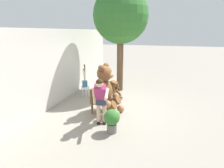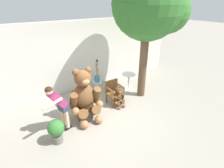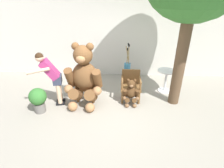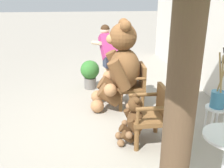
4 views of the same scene
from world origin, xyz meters
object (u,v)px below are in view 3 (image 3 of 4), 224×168
person_visitor (51,74)px  round_side_table (166,78)px  teddy_bear_large (84,76)px  brush_bucket (127,66)px  white_stool (127,73)px  potted_plant (38,99)px  wooden_chair_left (87,84)px  wooden_chair_right (131,85)px  teddy_bear_small (131,92)px

person_visitor → round_side_table: person_visitor is taller
teddy_bear_large → brush_bucket: teddy_bear_large is taller
white_stool → potted_plant: (-2.32, -1.86, 0.04)m
wooden_chair_left → wooden_chair_right: same height
person_visitor → potted_plant: (-0.27, -0.41, -0.50)m
wooden_chair_right → white_stool: wooden_chair_right is taller
round_side_table → teddy_bear_small: bearing=-144.5°
teddy_bear_small → person_visitor: 2.19m
white_stool → teddy_bear_small: bearing=-86.7°
teddy_bear_large → brush_bucket: bearing=48.0°
white_stool → brush_bucket: bearing=-42.6°
wooden_chair_left → brush_bucket: (1.19, 1.07, 0.18)m
teddy_bear_large → person_visitor: (-0.84, -0.11, 0.06)m
round_side_table → potted_plant: bearing=-159.5°
wooden_chair_left → brush_bucket: size_ratio=0.90×
wooden_chair_left → round_side_table: size_ratio=1.19×
wooden_chair_left → potted_plant: (-1.12, -0.80, -0.07)m
wooden_chair_left → wooden_chair_right: size_ratio=1.00×
potted_plant → wooden_chair_left: bearing=35.3°
teddy_bear_large → round_side_table: teddy_bear_large is taller
wooden_chair_right → teddy_bear_large: (-1.28, -0.27, 0.37)m
white_stool → brush_bucket: size_ratio=0.48×
wooden_chair_right → person_visitor: person_visitor is taller
round_side_table → potted_plant: round_side_table is taller
teddy_bear_small → round_side_table: teddy_bear_small is taller
wooden_chair_right → round_side_table: wooden_chair_right is taller
teddy_bear_large → teddy_bear_small: teddy_bear_large is taller
wooden_chair_right → white_stool: size_ratio=1.87×
teddy_bear_small → potted_plant: (-2.39, -0.51, 0.03)m
round_side_table → person_visitor: bearing=-164.4°
teddy_bear_large → potted_plant: (-1.11, -0.52, -0.44)m
teddy_bear_large → wooden_chair_right: bearing=12.0°
wooden_chair_left → brush_bucket: brush_bucket is taller
brush_bucket → person_visitor: bearing=-144.6°
wooden_chair_right → round_side_table: 1.23m
wooden_chair_left → teddy_bear_large: 0.46m
teddy_bear_large → round_side_table: bearing=18.2°
wooden_chair_left → potted_plant: size_ratio=1.26×
wooden_chair_right → person_visitor: bearing=-169.7°
teddy_bear_large → teddy_bear_small: size_ratio=2.26×
teddy_bear_large → white_stool: (1.20, 1.34, -0.48)m
person_visitor → potted_plant: person_visitor is taller
white_stool → wooden_chair_left: bearing=-138.2°
person_visitor → round_side_table: 3.39m
person_visitor → white_stool: person_visitor is taller
brush_bucket → round_side_table: brush_bucket is taller
teddy_bear_large → round_side_table: (2.40, 0.79, -0.39)m
wooden_chair_left → white_stool: wooden_chair_left is taller
white_stool → brush_bucket: (0.00, -0.00, 0.29)m
wooden_chair_left → white_stool: bearing=41.8°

